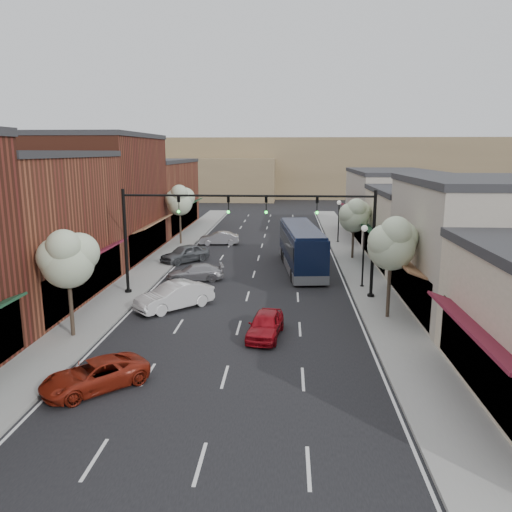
% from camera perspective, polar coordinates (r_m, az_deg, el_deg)
% --- Properties ---
extents(ground, '(160.00, 160.00, 0.00)m').
position_cam_1_polar(ground, '(25.39, -2.45, -9.75)').
color(ground, black).
rests_on(ground, ground).
extents(sidewalk_left, '(2.80, 73.00, 0.15)m').
position_cam_1_polar(sidewalk_left, '(44.36, -10.73, -0.41)').
color(sidewalk_left, gray).
rests_on(sidewalk_left, ground).
extents(sidewalk_right, '(2.80, 73.00, 0.15)m').
position_cam_1_polar(sidewalk_right, '(43.37, 11.31, -0.71)').
color(sidewalk_right, gray).
rests_on(sidewalk_right, ground).
extents(curb_left, '(0.25, 73.00, 0.17)m').
position_cam_1_polar(curb_left, '(44.03, -8.97, -0.43)').
color(curb_left, gray).
rests_on(curb_left, ground).
extents(curb_right, '(0.25, 73.00, 0.17)m').
position_cam_1_polar(curb_right, '(43.20, 9.47, -0.69)').
color(curb_right, gray).
rests_on(curb_right, ground).
extents(bldg_left_midnear, '(10.14, 14.10, 9.40)m').
position_cam_1_polar(bldg_left_midnear, '(34.25, -25.79, 2.81)').
color(bldg_left_midnear, brown).
rests_on(bldg_left_midnear, ground).
extents(bldg_left_midfar, '(10.14, 14.10, 10.90)m').
position_cam_1_polar(bldg_left_midfar, '(46.77, -17.52, 6.49)').
color(bldg_left_midfar, maroon).
rests_on(bldg_left_midfar, ground).
extents(bldg_left_far, '(10.14, 18.10, 8.40)m').
position_cam_1_polar(bldg_left_far, '(62.01, -12.14, 6.81)').
color(bldg_left_far, brown).
rests_on(bldg_left_far, ground).
extents(bldg_right_midnear, '(9.14, 12.10, 7.90)m').
position_cam_1_polar(bldg_right_midnear, '(31.96, 24.02, 1.03)').
color(bldg_right_midnear, '#A9A091').
rests_on(bldg_right_midnear, ground).
extents(bldg_right_midfar, '(9.14, 12.10, 6.40)m').
position_cam_1_polar(bldg_right_midfar, '(43.37, 18.53, 3.06)').
color(bldg_right_midfar, beige).
rests_on(bldg_right_midfar, ground).
extents(bldg_right_far, '(9.14, 16.10, 7.40)m').
position_cam_1_polar(bldg_right_far, '(56.85, 15.04, 5.73)').
color(bldg_right_far, '#A9A091').
rests_on(bldg_right_far, ground).
extents(hill_far, '(120.00, 30.00, 12.00)m').
position_cam_1_polar(hill_far, '(113.54, 2.42, 10.18)').
color(hill_far, '#7A6647').
rests_on(hill_far, ground).
extents(hill_near, '(50.00, 20.00, 8.00)m').
position_cam_1_polar(hill_near, '(105.28, -11.64, 8.73)').
color(hill_near, '#7A6647').
rests_on(hill_near, ground).
extents(signal_mast_right, '(8.22, 0.46, 7.00)m').
position_cam_1_polar(signal_mast_right, '(31.96, 9.12, 3.21)').
color(signal_mast_right, black).
rests_on(signal_mast_right, ground).
extents(signal_mast_left, '(8.22, 0.46, 7.00)m').
position_cam_1_polar(signal_mast_left, '(32.85, -10.83, 3.39)').
color(signal_mast_left, black).
rests_on(signal_mast_left, ground).
extents(tree_right_near, '(2.85, 2.65, 5.95)m').
position_cam_1_polar(tree_right_near, '(28.43, 15.33, 1.52)').
color(tree_right_near, '#47382B').
rests_on(tree_right_near, ground).
extents(tree_right_far, '(2.85, 2.65, 5.43)m').
position_cam_1_polar(tree_right_far, '(44.11, 11.21, 4.67)').
color(tree_right_far, '#47382B').
rests_on(tree_right_far, ground).
extents(tree_left_near, '(2.85, 2.65, 5.69)m').
position_cam_1_polar(tree_left_near, '(26.30, -20.73, -0.16)').
color(tree_left_near, '#47382B').
rests_on(tree_left_near, ground).
extents(tree_left_far, '(2.85, 2.65, 6.13)m').
position_cam_1_polar(tree_left_far, '(50.80, -8.70, 6.38)').
color(tree_left_far, '#47382B').
rests_on(tree_left_far, ground).
extents(lamp_post_near, '(0.44, 0.44, 4.44)m').
position_cam_1_polar(lamp_post_near, '(34.94, 12.22, 1.14)').
color(lamp_post_near, black).
rests_on(lamp_post_near, ground).
extents(lamp_post_far, '(0.44, 0.44, 4.44)m').
position_cam_1_polar(lamp_post_far, '(52.11, 9.44, 4.72)').
color(lamp_post_far, black).
rests_on(lamp_post_far, ground).
extents(coach_bus, '(3.67, 11.63, 3.50)m').
position_cam_1_polar(coach_bus, '(40.12, 5.21, 1.02)').
color(coach_bus, black).
rests_on(coach_bus, ground).
extents(red_hatchback, '(2.06, 4.06, 1.32)m').
position_cam_1_polar(red_hatchback, '(25.77, 1.08, -7.84)').
color(red_hatchback, maroon).
rests_on(red_hatchback, ground).
extents(parked_car_a, '(4.42, 4.34, 1.18)m').
position_cam_1_polar(parked_car_a, '(21.47, -17.95, -12.83)').
color(parked_car_a, maroon).
rests_on(parked_car_a, ground).
extents(parked_car_b, '(4.63, 4.63, 1.60)m').
position_cam_1_polar(parked_car_b, '(30.58, -9.31, -4.53)').
color(parked_car_b, silver).
rests_on(parked_car_b, ground).
extents(parked_car_c, '(4.48, 2.55, 1.23)m').
position_cam_1_polar(parked_car_c, '(36.97, -6.99, -1.89)').
color(parked_car_c, '#959499').
rests_on(parked_car_c, ground).
extents(parked_car_d, '(4.27, 4.54, 1.52)m').
position_cam_1_polar(parked_car_d, '(43.18, -8.12, 0.28)').
color(parked_car_d, '#54585B').
rests_on(parked_car_d, ground).
extents(parked_car_e, '(4.17, 1.85, 1.33)m').
position_cam_1_polar(parked_car_e, '(50.96, -4.26, 2.03)').
color(parked_car_e, '#9D9DA2').
rests_on(parked_car_e, ground).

